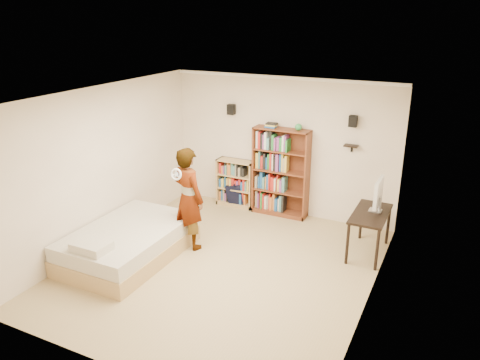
% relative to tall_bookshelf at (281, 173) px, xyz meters
% --- Properties ---
extents(ground, '(4.50, 5.00, 0.01)m').
position_rel_tall_bookshelf_xyz_m(ground, '(-0.05, -2.34, -0.87)').
color(ground, tan).
rests_on(ground, ground).
extents(room_shell, '(4.52, 5.02, 2.71)m').
position_rel_tall_bookshelf_xyz_m(room_shell, '(-0.05, -2.34, 0.89)').
color(room_shell, white).
rests_on(room_shell, ground).
extents(crown_molding, '(4.50, 5.00, 0.06)m').
position_rel_tall_bookshelf_xyz_m(crown_molding, '(-0.05, -2.34, 1.80)').
color(crown_molding, white).
rests_on(crown_molding, room_shell).
extents(speaker_left, '(0.14, 0.12, 0.20)m').
position_rel_tall_bookshelf_xyz_m(speaker_left, '(-1.10, 0.06, 1.13)').
color(speaker_left, black).
rests_on(speaker_left, room_shell).
extents(speaker_right, '(0.14, 0.12, 0.20)m').
position_rel_tall_bookshelf_xyz_m(speaker_right, '(1.30, 0.06, 1.13)').
color(speaker_right, black).
rests_on(speaker_right, room_shell).
extents(wall_shelf, '(0.25, 0.16, 0.02)m').
position_rel_tall_bookshelf_xyz_m(wall_shelf, '(1.30, 0.07, 0.68)').
color(wall_shelf, black).
rests_on(wall_shelf, room_shell).
extents(tall_bookshelf, '(1.10, 0.32, 1.74)m').
position_rel_tall_bookshelf_xyz_m(tall_bookshelf, '(0.00, 0.00, 0.00)').
color(tall_bookshelf, brown).
rests_on(tall_bookshelf, ground).
extents(low_bookshelf, '(0.78, 0.29, 0.98)m').
position_rel_tall_bookshelf_xyz_m(low_bookshelf, '(-0.98, 0.01, -0.38)').
color(low_bookshelf, tan).
rests_on(low_bookshelf, ground).
extents(computer_desk, '(0.54, 1.08, 0.73)m').
position_rel_tall_bookshelf_xyz_m(computer_desk, '(1.91, -0.87, -0.50)').
color(computer_desk, black).
rests_on(computer_desk, ground).
extents(imac, '(0.17, 0.56, 0.55)m').
position_rel_tall_bookshelf_xyz_m(imac, '(1.96, -0.77, 0.14)').
color(imac, silver).
rests_on(imac, computer_desk).
extents(daybed, '(1.41, 2.17, 0.64)m').
position_rel_tall_bookshelf_xyz_m(daybed, '(-1.57, -2.71, -0.55)').
color(daybed, beige).
rests_on(daybed, ground).
extents(person, '(0.74, 0.61, 1.76)m').
position_rel_tall_bookshelf_xyz_m(person, '(-0.88, -1.94, 0.01)').
color(person, black).
rests_on(person, ground).
extents(wii_wheel, '(0.20, 0.07, 0.20)m').
position_rel_tall_bookshelf_xyz_m(wii_wheel, '(-0.88, -2.27, 0.53)').
color(wii_wheel, silver).
rests_on(wii_wheel, person).
extents(navy_bag, '(0.39, 0.29, 0.49)m').
position_rel_tall_bookshelf_xyz_m(navy_bag, '(-0.97, -0.02, -0.62)').
color(navy_bag, black).
rests_on(navy_bag, ground).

